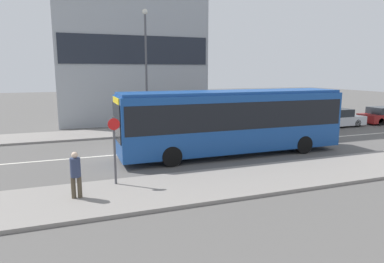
{
  "coord_description": "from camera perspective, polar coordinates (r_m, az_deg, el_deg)",
  "views": [
    {
      "loc": [
        -2.98,
        -17.83,
        4.37
      ],
      "look_at": [
        2.99,
        -1.65,
        1.31
      ],
      "focal_mm": 32.0,
      "sensor_mm": 36.0,
      "label": 1
    }
  ],
  "objects": [
    {
      "name": "street_lamp",
      "position": [
        23.59,
        -7.67,
        11.63
      ],
      "size": [
        0.36,
        0.36,
        8.24
      ],
      "color": "#4C4C51",
      "rests_on": "sidewalk_far"
    },
    {
      "name": "city_bus",
      "position": [
        17.99,
        6.72,
        2.21
      ],
      "size": [
        11.94,
        2.62,
        3.36
      ],
      "rotation": [
        0.0,
        0.0,
        -0.0
      ],
      "color": "#194793",
      "rests_on": "ground_plane"
    },
    {
      "name": "sidewalk_far",
      "position": [
        24.64,
        -12.98,
        -0.25
      ],
      "size": [
        44.0,
        3.5,
        0.13
      ],
      "color": "gray",
      "rests_on": "ground_plane"
    },
    {
      "name": "parked_car_1",
      "position": [
        29.4,
        22.68,
        2.04
      ],
      "size": [
        4.67,
        1.88,
        1.41
      ],
      "color": "silver",
      "rests_on": "ground_plane"
    },
    {
      "name": "parked_car_2",
      "position": [
        33.15,
        29.4,
        2.33
      ],
      "size": [
        4.35,
        1.82,
        1.39
      ],
      "color": "maroon",
      "rests_on": "ground_plane"
    },
    {
      "name": "ground_plane",
      "position": [
        18.6,
        -10.47,
        -3.69
      ],
      "size": [
        120.0,
        120.0,
        0.0
      ],
      "primitive_type": "plane",
      "color": "#595654"
    },
    {
      "name": "lane_centerline",
      "position": [
        18.6,
        -10.47,
        -3.68
      ],
      "size": [
        41.8,
        0.16,
        0.01
      ],
      "color": "silver",
      "rests_on": "ground_plane"
    },
    {
      "name": "bus_stop_sign",
      "position": [
        13.09,
        -12.8,
        -2.22
      ],
      "size": [
        0.44,
        0.12,
        2.58
      ],
      "color": "#4C4C51",
      "rests_on": "sidewalk_near"
    },
    {
      "name": "sidewalk_near",
      "position": [
        12.71,
        -5.55,
        -9.78
      ],
      "size": [
        44.0,
        3.5,
        0.13
      ],
      "color": "gray",
      "rests_on": "ground_plane"
    },
    {
      "name": "pedestrian_near_stop",
      "position": [
        12.15,
        -18.83,
        -6.43
      ],
      "size": [
        0.35,
        0.34,
        1.6
      ],
      "rotation": [
        0.0,
        0.0,
        3.04
      ],
      "color": "#4C4233",
      "rests_on": "sidewalk_near"
    },
    {
      "name": "parked_car_0",
      "position": [
        25.88,
        13.52,
        1.45
      ],
      "size": [
        4.67,
        1.75,
        1.29
      ],
      "color": "maroon",
      "rests_on": "ground_plane"
    }
  ]
}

